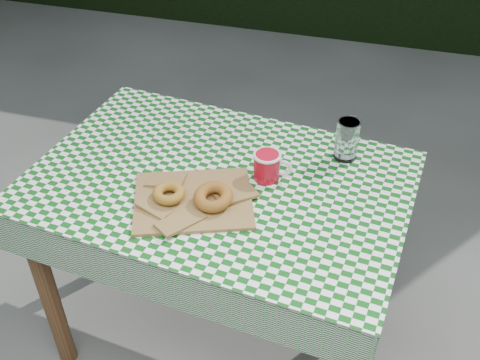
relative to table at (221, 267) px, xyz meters
name	(u,v)px	position (x,y,z in m)	size (l,w,h in m)	color
ground	(186,357)	(-0.10, -0.13, -0.38)	(60.00, 60.00, 0.00)	#484843
table	(221,267)	(0.00, 0.00, 0.00)	(1.09, 0.72, 0.75)	#56311D
tablecloth	(218,180)	(0.00, 0.00, 0.38)	(1.11, 0.74, 0.01)	#0B4A11
paper_bag	(193,199)	(-0.04, -0.12, 0.39)	(0.33, 0.26, 0.02)	olive
bagel_front	(169,193)	(-0.10, -0.14, 0.41)	(0.09, 0.09, 0.03)	#A37421
bagel_back	(213,197)	(0.02, -0.12, 0.42)	(0.11, 0.11, 0.03)	#8D5D1D
coffee_mug	(267,166)	(0.13, 0.05, 0.42)	(0.15, 0.15, 0.09)	#AE0B1D
drinking_glass	(347,140)	(0.34, 0.21, 0.45)	(0.07, 0.07, 0.13)	silver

